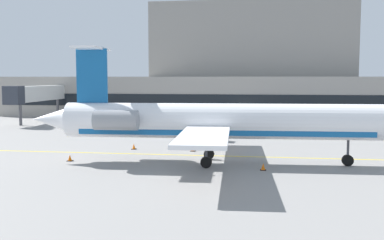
# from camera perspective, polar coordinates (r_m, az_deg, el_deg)

# --- Properties ---
(ground) EXTENTS (120.00, 120.00, 0.11)m
(ground) POSITION_cam_1_polar(r_m,az_deg,el_deg) (37.66, -3.63, -5.50)
(ground) COLOR gray
(terminal_building) EXTENTS (73.04, 13.76, 20.75)m
(terminal_building) POSITION_cam_1_polar(r_m,az_deg,el_deg) (83.90, 3.53, 5.84)
(terminal_building) COLOR gray
(terminal_building) RESTS_ON ground
(jet_bridge_west) EXTENTS (2.40, 16.83, 5.85)m
(jet_bridge_west) POSITION_cam_1_polar(r_m,az_deg,el_deg) (75.44, -19.07, 3.13)
(jet_bridge_west) COLOR silver
(jet_bridge_west) RESTS_ON ground
(regional_jet) EXTENTS (31.91, 23.34, 9.54)m
(regional_jet) POSITION_cam_1_polar(r_m,az_deg,el_deg) (36.84, 3.19, -0.17)
(regional_jet) COLOR white
(regional_jet) RESTS_ON ground
(baggage_tug) EXTENTS (4.14, 2.40, 2.21)m
(baggage_tug) POSITION_cam_1_polar(r_m,az_deg,el_deg) (50.71, 1.41, -1.47)
(baggage_tug) COLOR #1E4CB2
(baggage_tug) RESTS_ON ground
(pushback_tractor) EXTENTS (3.82, 3.56, 2.09)m
(pushback_tractor) POSITION_cam_1_polar(r_m,az_deg,el_deg) (62.65, 16.70, -0.44)
(pushback_tractor) COLOR #19389E
(pushback_tractor) RESTS_ON ground
(fuel_tank) EXTENTS (6.89, 3.28, 2.88)m
(fuel_tank) POSITION_cam_1_polar(r_m,az_deg,el_deg) (67.03, 6.80, 0.67)
(fuel_tank) COLOR white
(fuel_tank) RESTS_ON ground
(safety_cone_alpha) EXTENTS (0.47, 0.47, 0.55)m
(safety_cone_alpha) POSITION_cam_1_polar(r_m,az_deg,el_deg) (35.02, 8.98, -5.88)
(safety_cone_alpha) COLOR orange
(safety_cone_alpha) RESTS_ON ground
(safety_cone_bravo) EXTENTS (0.47, 0.47, 0.55)m
(safety_cone_bravo) POSITION_cam_1_polar(r_m,az_deg,el_deg) (39.72, -15.16, -4.67)
(safety_cone_bravo) COLOR orange
(safety_cone_bravo) RESTS_ON ground
(safety_cone_charlie) EXTENTS (0.47, 0.47, 0.55)m
(safety_cone_charlie) POSITION_cam_1_polar(r_m,az_deg,el_deg) (43.37, 0.14, -3.64)
(safety_cone_charlie) COLOR orange
(safety_cone_charlie) RESTS_ON ground
(safety_cone_delta) EXTENTS (0.47, 0.47, 0.55)m
(safety_cone_delta) POSITION_cam_1_polar(r_m,az_deg,el_deg) (44.95, -7.35, -3.37)
(safety_cone_delta) COLOR orange
(safety_cone_delta) RESTS_ON ground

